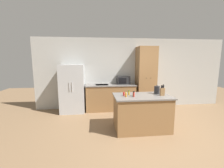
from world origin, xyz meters
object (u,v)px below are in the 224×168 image
object	(u,v)px
spice_bottle_short_red	(134,94)
spice_bottle_amber_oil	(134,94)
spice_bottle_green_herb	(129,93)
microwave	(123,80)
pantry_cabinet	(146,78)
refrigerator	(73,89)
knife_block	(162,91)
kettle	(157,90)
spice_bottle_tall_dark	(124,94)
spice_bottle_pale_salt	(126,95)

from	to	relation	value
spice_bottle_short_red	spice_bottle_amber_oil	xyz separation A→B (m)	(0.02, 0.08, -0.01)
spice_bottle_amber_oil	spice_bottle_green_herb	world-z (taller)	spice_bottle_amber_oil
microwave	spice_bottle_amber_oil	world-z (taller)	microwave
pantry_cabinet	microwave	bearing A→B (deg)	174.01
refrigerator	knife_block	distance (m)	2.99
spice_bottle_amber_oil	kettle	world-z (taller)	kettle
pantry_cabinet	microwave	distance (m)	0.83
pantry_cabinet	spice_bottle_tall_dark	xyz separation A→B (m)	(-1.13, -1.64, -0.19)
spice_bottle_pale_salt	kettle	bearing A→B (deg)	15.96
pantry_cabinet	spice_bottle_short_red	bearing A→B (deg)	-117.03
refrigerator	spice_bottle_pale_salt	distance (m)	2.29
pantry_cabinet	spice_bottle_short_red	distance (m)	2.00
refrigerator	knife_block	xyz separation A→B (m)	(2.47, -1.67, 0.19)
spice_bottle_tall_dark	spice_bottle_amber_oil	world-z (taller)	spice_bottle_amber_oil
spice_bottle_short_red	spice_bottle_green_herb	size ratio (longest dim) A/B	1.15
kettle	spice_bottle_short_red	bearing A→B (deg)	-158.73
spice_bottle_tall_dark	spice_bottle_amber_oil	distance (m)	0.25
spice_bottle_amber_oil	kettle	distance (m)	0.71
spice_bottle_pale_salt	pantry_cabinet	bearing A→B (deg)	57.97
spice_bottle_pale_salt	kettle	distance (m)	0.93
knife_block	spice_bottle_tall_dark	bearing A→B (deg)	175.12
pantry_cabinet	microwave	size ratio (longest dim) A/B	5.02
spice_bottle_short_red	spice_bottle_tall_dark	bearing A→B (deg)	148.71
spice_bottle_short_red	spice_bottle_amber_oil	distance (m)	0.08
knife_block	spice_bottle_green_herb	world-z (taller)	knife_block
spice_bottle_green_herb	spice_bottle_pale_salt	bearing A→B (deg)	-122.12
knife_block	spice_bottle_short_red	world-z (taller)	knife_block
spice_bottle_amber_oil	spice_bottle_pale_salt	size ratio (longest dim) A/B	1.06
spice_bottle_green_herb	spice_bottle_short_red	bearing A→B (deg)	-67.46
pantry_cabinet	spice_bottle_pale_salt	bearing A→B (deg)	-122.03
spice_bottle_short_red	spice_bottle_green_herb	xyz separation A→B (m)	(-0.08, 0.20, -0.01)
spice_bottle_amber_oil	kettle	xyz separation A→B (m)	(0.68, 0.19, 0.05)
refrigerator	pantry_cabinet	world-z (taller)	pantry_cabinet
spice_bottle_tall_dark	kettle	xyz separation A→B (m)	(0.92, 0.14, 0.06)
spice_bottle_green_herb	spice_bottle_pale_salt	xyz separation A→B (m)	(-0.11, -0.18, -0.00)
pantry_cabinet	spice_bottle_green_herb	world-z (taller)	pantry_cabinet
pantry_cabinet	spice_bottle_short_red	world-z (taller)	pantry_cabinet
kettle	pantry_cabinet	bearing A→B (deg)	82.25
knife_block	spice_bottle_amber_oil	size ratio (longest dim) A/B	2.36
refrigerator	spice_bottle_short_red	bearing A→B (deg)	-44.95
pantry_cabinet	refrigerator	bearing A→B (deg)	-178.80
spice_bottle_tall_dark	spice_bottle_amber_oil	bearing A→B (deg)	-13.29
microwave	spice_bottle_short_red	world-z (taller)	microwave
spice_bottle_green_herb	spice_bottle_amber_oil	bearing A→B (deg)	-49.79
refrigerator	kettle	xyz separation A→B (m)	(2.42, -1.45, 0.19)
knife_block	spice_bottle_tall_dark	size ratio (longest dim) A/B	2.94
spice_bottle_short_red	knife_block	bearing A→B (deg)	3.99
knife_block	spice_bottle_green_herb	bearing A→B (deg)	170.17
knife_block	spice_bottle_tall_dark	world-z (taller)	knife_block
microwave	knife_block	bearing A→B (deg)	-69.73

